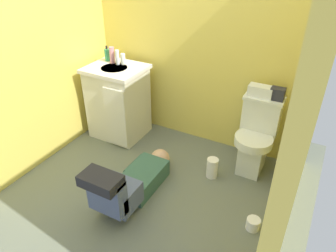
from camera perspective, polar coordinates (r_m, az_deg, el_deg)
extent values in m
cube|color=#606759|center=(3.04, -3.74, -11.20)|extent=(2.81, 3.04, 0.04)
cube|color=#DCC652|center=(3.29, 5.61, 16.53)|extent=(2.47, 0.08, 2.40)
cube|color=#DCC652|center=(3.18, -23.79, 13.57)|extent=(0.08, 2.04, 2.40)
cube|color=#DCC652|center=(2.05, 24.75, 4.34)|extent=(0.08, 2.04, 2.40)
cube|color=silver|center=(3.22, 14.85, -4.85)|extent=(0.22, 0.30, 0.38)
cylinder|color=silver|center=(3.06, 15.03, -2.57)|extent=(0.35, 0.35, 0.08)
cube|color=silver|center=(3.14, 16.36, 1.73)|extent=(0.34, 0.17, 0.34)
cube|color=silver|center=(3.05, 16.87, 4.75)|extent=(0.36, 0.19, 0.03)
cube|color=beige|center=(3.63, -8.84, 4.03)|extent=(0.56, 0.48, 0.78)
cube|color=silver|center=(3.46, -9.39, 10.06)|extent=(0.60, 0.52, 0.04)
cylinder|color=silver|center=(3.45, -9.58, 9.87)|extent=(0.28, 0.28, 0.05)
cube|color=beige|center=(3.38, -9.28, 1.42)|extent=(0.26, 0.03, 0.66)
cylinder|color=silver|center=(3.54, -8.12, 11.87)|extent=(0.02, 0.02, 0.10)
cube|color=#33594C|center=(3.00, -4.56, -9.31)|extent=(0.29, 0.52, 0.17)
sphere|color=tan|center=(3.21, -1.41, -5.82)|extent=(0.19, 0.19, 0.19)
cube|color=#4C587B|center=(2.72, -8.78, -12.07)|extent=(0.31, 0.28, 0.20)
cube|color=#4C587B|center=(2.56, -10.86, -11.95)|extent=(0.31, 0.12, 0.32)
cube|color=black|center=(2.42, -11.93, -9.55)|extent=(0.31, 0.19, 0.09)
cylinder|color=#33594C|center=(3.20, -5.90, -6.93)|extent=(0.08, 0.30, 0.08)
cube|color=silver|center=(3.03, 16.24, 6.04)|extent=(0.22, 0.11, 0.10)
cube|color=#26262D|center=(3.01, 19.00, 5.46)|extent=(0.12, 0.09, 0.11)
cylinder|color=#34925D|center=(3.64, -10.82, 12.38)|extent=(0.06, 0.06, 0.13)
cylinder|color=black|center=(3.61, -10.95, 13.62)|extent=(0.02, 0.02, 0.04)
cylinder|color=pink|center=(3.55, -9.98, 12.40)|extent=(0.06, 0.06, 0.18)
cylinder|color=silver|center=(3.50, -9.04, 12.05)|extent=(0.04, 0.04, 0.16)
cylinder|color=white|center=(3.51, -8.05, 11.79)|extent=(0.05, 0.05, 0.12)
cylinder|color=white|center=(3.11, 7.91, -7.42)|extent=(0.11, 0.11, 0.20)
cylinder|color=white|center=(2.74, 14.97, -16.57)|extent=(0.11, 0.11, 0.10)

